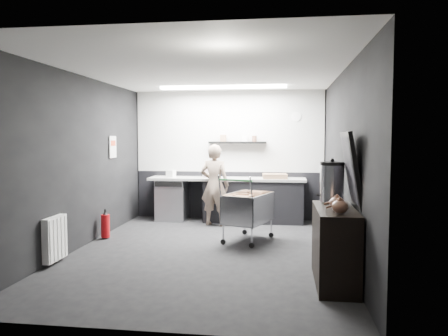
# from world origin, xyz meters

# --- Properties ---
(floor) EXTENTS (5.50, 5.50, 0.00)m
(floor) POSITION_xyz_m (0.00, 0.00, 0.00)
(floor) COLOR black
(floor) RESTS_ON ground
(ceiling) EXTENTS (5.50, 5.50, 0.00)m
(ceiling) POSITION_xyz_m (0.00, 0.00, 2.70)
(ceiling) COLOR white
(ceiling) RESTS_ON wall_back
(wall_back) EXTENTS (5.50, 0.00, 5.50)m
(wall_back) POSITION_xyz_m (0.00, 2.75, 1.35)
(wall_back) COLOR black
(wall_back) RESTS_ON floor
(wall_front) EXTENTS (5.50, 0.00, 5.50)m
(wall_front) POSITION_xyz_m (0.00, -2.75, 1.35)
(wall_front) COLOR black
(wall_front) RESTS_ON floor
(wall_left) EXTENTS (0.00, 5.50, 5.50)m
(wall_left) POSITION_xyz_m (-2.00, 0.00, 1.35)
(wall_left) COLOR black
(wall_left) RESTS_ON floor
(wall_right) EXTENTS (0.00, 5.50, 5.50)m
(wall_right) POSITION_xyz_m (2.00, 0.00, 1.35)
(wall_right) COLOR black
(wall_right) RESTS_ON floor
(kitchen_wall_panel) EXTENTS (3.95, 0.02, 1.70)m
(kitchen_wall_panel) POSITION_xyz_m (0.00, 2.73, 1.85)
(kitchen_wall_panel) COLOR silver
(kitchen_wall_panel) RESTS_ON wall_back
(dado_panel) EXTENTS (3.95, 0.02, 1.00)m
(dado_panel) POSITION_xyz_m (0.00, 2.73, 0.50)
(dado_panel) COLOR black
(dado_panel) RESTS_ON wall_back
(floating_shelf) EXTENTS (1.20, 0.22, 0.04)m
(floating_shelf) POSITION_xyz_m (0.20, 2.62, 1.62)
(floating_shelf) COLOR black
(floating_shelf) RESTS_ON wall_back
(wall_clock) EXTENTS (0.20, 0.03, 0.20)m
(wall_clock) POSITION_xyz_m (1.40, 2.72, 2.15)
(wall_clock) COLOR white
(wall_clock) RESTS_ON wall_back
(poster) EXTENTS (0.02, 0.30, 0.40)m
(poster) POSITION_xyz_m (-1.98, 1.30, 1.55)
(poster) COLOR white
(poster) RESTS_ON wall_left
(poster_red_band) EXTENTS (0.02, 0.22, 0.10)m
(poster_red_band) POSITION_xyz_m (-1.98, 1.30, 1.62)
(poster_red_band) COLOR red
(poster_red_band) RESTS_ON poster
(radiator) EXTENTS (0.10, 0.50, 0.60)m
(radiator) POSITION_xyz_m (-1.94, -0.90, 0.35)
(radiator) COLOR white
(radiator) RESTS_ON wall_left
(ceiling_strip) EXTENTS (2.40, 0.20, 0.04)m
(ceiling_strip) POSITION_xyz_m (0.00, 1.85, 2.67)
(ceiling_strip) COLOR white
(ceiling_strip) RESTS_ON ceiling
(prep_counter) EXTENTS (3.20, 0.61, 0.90)m
(prep_counter) POSITION_xyz_m (0.14, 2.42, 0.46)
(prep_counter) COLOR black
(prep_counter) RESTS_ON floor
(person) EXTENTS (0.64, 0.49, 1.59)m
(person) POSITION_xyz_m (-0.18, 1.97, 0.80)
(person) COLOR #BCAA95
(person) RESTS_ON floor
(shopping_cart) EXTENTS (0.89, 1.17, 1.08)m
(shopping_cart) POSITION_xyz_m (0.57, 0.77, 0.52)
(shopping_cart) COLOR silver
(shopping_cart) RESTS_ON floor
(sideboard) EXTENTS (0.51, 1.20, 1.80)m
(sideboard) POSITION_xyz_m (1.77, -1.17, 0.57)
(sideboard) COLOR black
(sideboard) RESTS_ON floor
(fire_extinguisher) EXTENTS (0.15, 0.15, 0.48)m
(fire_extinguisher) POSITION_xyz_m (-1.85, 0.60, 0.24)
(fire_extinguisher) COLOR #B70C11
(fire_extinguisher) RESTS_ON floor
(cardboard_box) EXTENTS (0.51, 0.40, 0.10)m
(cardboard_box) POSITION_xyz_m (0.98, 2.37, 0.95)
(cardboard_box) COLOR #916C4D
(cardboard_box) RESTS_ON prep_counter
(pink_tub) EXTENTS (0.23, 0.23, 0.23)m
(pink_tub) POSITION_xyz_m (-0.39, 2.42, 1.01)
(pink_tub) COLOR beige
(pink_tub) RESTS_ON prep_counter
(white_container) EXTENTS (0.20, 0.18, 0.15)m
(white_container) POSITION_xyz_m (-1.16, 2.37, 0.97)
(white_container) COLOR white
(white_container) RESTS_ON prep_counter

